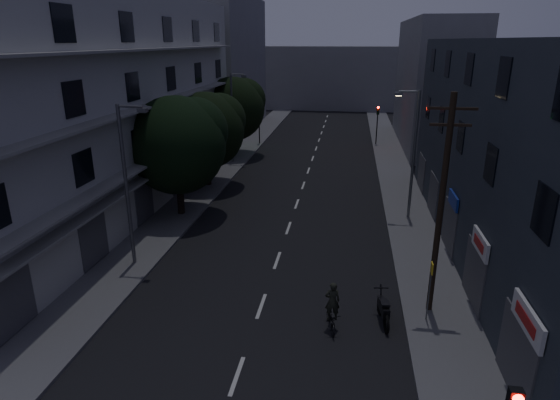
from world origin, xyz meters
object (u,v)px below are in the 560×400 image
(bus_stop_sign, at_px, (430,281))
(motorcycle, at_px, (383,310))
(utility_pole, at_px, (441,204))
(cyclist, at_px, (332,313))

(bus_stop_sign, xyz_separation_m, motorcycle, (-1.75, -0.24, -1.36))
(utility_pole, height_order, bus_stop_sign, utility_pole)
(cyclist, bearing_deg, bus_stop_sign, 4.17)
(motorcycle, bearing_deg, utility_pole, 19.99)
(bus_stop_sign, distance_m, motorcycle, 2.22)
(motorcycle, xyz_separation_m, cyclist, (-2.05, -0.78, 0.16))
(cyclist, bearing_deg, utility_pole, 13.49)
(motorcycle, bearing_deg, bus_stop_sign, -0.05)
(utility_pole, distance_m, cyclist, 6.08)
(motorcycle, bearing_deg, cyclist, -167.01)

